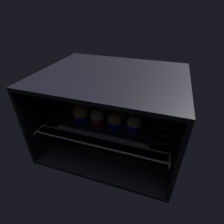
# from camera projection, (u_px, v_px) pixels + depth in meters

# --- Properties ---
(oven_cavity) EXTENTS (0.59, 0.47, 0.37)m
(oven_cavity) POSITION_uv_depth(u_px,v_px,m) (115.00, 108.00, 0.83)
(oven_cavity) COLOR black
(oven_cavity) RESTS_ON ground
(oven_rack) EXTENTS (0.55, 0.42, 0.01)m
(oven_rack) POSITION_uv_depth(u_px,v_px,m) (112.00, 119.00, 0.81)
(oven_rack) COLOR #42424C
(oven_rack) RESTS_ON oven_cavity
(baking_tray) EXTENTS (0.38, 0.31, 0.02)m
(baking_tray) POSITION_uv_depth(u_px,v_px,m) (112.00, 117.00, 0.81)
(baking_tray) COLOR #4C4C51
(baking_tray) RESTS_ON oven_rack
(muffin_row0_col0) EXTENTS (0.07, 0.07, 0.08)m
(muffin_row0_col0) POSITION_uv_depth(u_px,v_px,m) (81.00, 113.00, 0.75)
(muffin_row0_col0) COLOR #1928B7
(muffin_row0_col0) RESTS_ON baking_tray
(muffin_row0_col1) EXTENTS (0.06, 0.06, 0.07)m
(muffin_row0_col1) POSITION_uv_depth(u_px,v_px,m) (97.00, 117.00, 0.74)
(muffin_row0_col1) COLOR red
(muffin_row0_col1) RESTS_ON baking_tray
(muffin_row0_col2) EXTENTS (0.06, 0.06, 0.07)m
(muffin_row0_col2) POSITION_uv_depth(u_px,v_px,m) (115.00, 121.00, 0.72)
(muffin_row0_col2) COLOR #1928B7
(muffin_row0_col2) RESTS_ON baking_tray
(muffin_row0_col3) EXTENTS (0.06, 0.06, 0.08)m
(muffin_row0_col3) POSITION_uv_depth(u_px,v_px,m) (134.00, 124.00, 0.70)
(muffin_row0_col3) COLOR #1928B7
(muffin_row0_col3) RESTS_ON baking_tray
(muffin_row1_col0) EXTENTS (0.06, 0.06, 0.08)m
(muffin_row1_col0) POSITION_uv_depth(u_px,v_px,m) (89.00, 105.00, 0.82)
(muffin_row1_col0) COLOR #1928B7
(muffin_row1_col0) RESTS_ON baking_tray
(muffin_row1_col1) EXTENTS (0.06, 0.06, 0.07)m
(muffin_row1_col1) POSITION_uv_depth(u_px,v_px,m) (104.00, 108.00, 0.80)
(muffin_row1_col1) COLOR red
(muffin_row1_col1) RESTS_ON baking_tray
(muffin_row1_col2) EXTENTS (0.07, 0.07, 0.08)m
(muffin_row1_col2) POSITION_uv_depth(u_px,v_px,m) (121.00, 110.00, 0.77)
(muffin_row1_col2) COLOR #0C8C84
(muffin_row1_col2) RESTS_ON baking_tray
(muffin_row1_col3) EXTENTS (0.06, 0.06, 0.07)m
(muffin_row1_col3) POSITION_uv_depth(u_px,v_px,m) (137.00, 113.00, 0.76)
(muffin_row1_col3) COLOR #1928B7
(muffin_row1_col3) RESTS_ON baking_tray
(muffin_row2_col0) EXTENTS (0.06, 0.06, 0.07)m
(muffin_row2_col0) POSITION_uv_depth(u_px,v_px,m) (95.00, 98.00, 0.88)
(muffin_row2_col0) COLOR red
(muffin_row2_col0) RESTS_ON baking_tray
(muffin_row2_col1) EXTENTS (0.06, 0.06, 0.08)m
(muffin_row2_col1) POSITION_uv_depth(u_px,v_px,m) (109.00, 100.00, 0.86)
(muffin_row2_col1) COLOR #0C8C84
(muffin_row2_col1) RESTS_ON baking_tray
(muffin_row2_col2) EXTENTS (0.06, 0.06, 0.07)m
(muffin_row2_col2) POSITION_uv_depth(u_px,v_px,m) (125.00, 103.00, 0.84)
(muffin_row2_col2) COLOR red
(muffin_row2_col2) RESTS_ON baking_tray
(muffin_row2_col3) EXTENTS (0.06, 0.06, 0.08)m
(muffin_row2_col3) POSITION_uv_depth(u_px,v_px,m) (141.00, 104.00, 0.82)
(muffin_row2_col3) COLOR #1928B7
(muffin_row2_col3) RESTS_ON baking_tray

